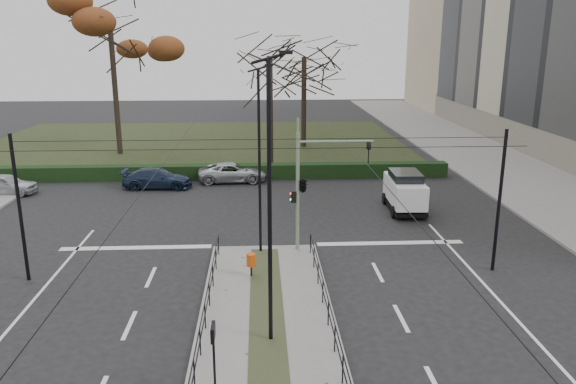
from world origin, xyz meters
name	(u,v)px	position (x,y,z in m)	size (l,w,h in m)	color
ground	(266,296)	(0.00, 0.00, 0.00)	(140.00, 140.00, 0.00)	black
median_island	(267,327)	(0.00, -2.50, 0.07)	(4.40, 15.00, 0.14)	slate
sidewalk_east	(494,164)	(18.00, 22.00, 0.07)	(8.00, 90.00, 0.14)	slate
park	(196,143)	(-6.00, 32.00, 0.05)	(38.00, 26.00, 0.10)	black
hedge	(175,172)	(-6.00, 18.60, 0.50)	(38.00, 1.00, 1.00)	black
median_railing	(267,304)	(0.00, -2.60, 0.98)	(4.14, 13.24, 0.92)	black
catenary	(265,198)	(0.00, 1.62, 3.42)	(20.00, 34.00, 6.00)	black
traffic_light	(305,183)	(1.81, 4.50, 3.27)	(3.67, 2.08, 5.39)	gray
litter_bin	(251,260)	(-0.57, 1.58, 0.82)	(0.37, 0.37, 0.95)	black
info_panel	(213,340)	(-1.47, -6.20, 1.76)	(0.12, 0.54, 2.07)	black
streetlamp_median_near	(270,202)	(0.12, -3.40, 4.71)	(0.75, 0.15, 9.00)	black
streetlamp_median_far	(260,160)	(-0.17, 4.33, 4.36)	(0.69, 0.14, 8.29)	black
parked_car_first	(5,184)	(-16.10, 15.22, 0.66)	(1.56, 3.87, 1.32)	#ABADB3
parked_car_third	(157,178)	(-6.84, 16.32, 0.65)	(1.81, 4.45, 1.29)	#1B283F
parked_car_fourth	(233,172)	(-2.01, 17.75, 0.64)	(2.13, 4.61, 1.28)	#ABADB3
white_van	(405,190)	(7.98, 10.58, 1.18)	(2.04, 4.19, 2.25)	white
rust_tree	(109,14)	(-11.86, 27.46, 11.27)	(9.70, 9.70, 14.70)	black
bare_tree_center	(304,64)	(3.78, 29.87, 7.32)	(8.12, 8.12, 10.35)	black
bare_tree_near	(270,64)	(0.66, 22.06, 7.61)	(5.77, 5.77, 10.78)	black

